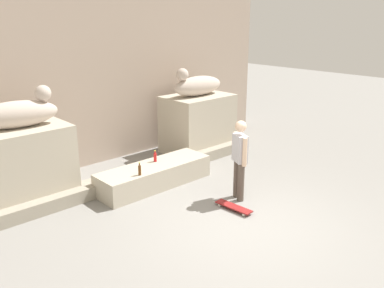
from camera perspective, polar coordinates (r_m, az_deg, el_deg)
ground_plane at (r=7.63m, az=6.94°, el=-11.31°), size 40.00×40.00×0.00m
facade_wall at (r=10.64m, az=-13.98°, el=12.86°), size 11.39×0.60×5.77m
pedestal_left at (r=8.90m, az=-22.43°, el=-2.74°), size 1.82×1.26×1.56m
pedestal_right at (r=11.36m, az=0.81°, el=2.88°), size 1.82×1.26×1.56m
statue_reclining_left at (r=8.62m, az=-23.02°, el=3.97°), size 1.66×0.78×0.78m
statue_reclining_right at (r=11.12m, az=0.70°, el=8.16°), size 1.61×0.58×0.78m
ledge_block at (r=9.21m, az=-5.23°, el=-4.31°), size 2.67×0.82×0.49m
skater at (r=8.34m, az=6.63°, el=-1.76°), size 0.33×0.50×1.67m
skateboard at (r=8.18m, az=5.79°, el=-8.66°), size 0.24×0.81×0.08m
bottle_brown at (r=8.54m, az=-7.27°, el=-3.59°), size 0.06×0.06×0.28m
bottle_red at (r=9.28m, az=-5.13°, el=-1.81°), size 0.07×0.07×0.26m
stair_step at (r=9.62m, az=-7.02°, el=-4.09°), size 6.66×0.50×0.27m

